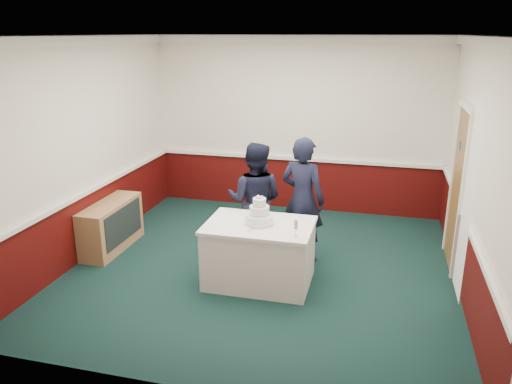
% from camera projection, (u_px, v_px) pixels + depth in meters
% --- Properties ---
extents(ground, '(5.00, 5.00, 0.00)m').
position_uv_depth(ground, '(262.00, 268.00, 6.74)').
color(ground, '#132E2A').
rests_on(ground, ground).
extents(room_shell, '(5.00, 5.00, 3.00)m').
position_uv_depth(room_shell, '(279.00, 116.00, 6.68)').
color(room_shell, white).
rests_on(room_shell, ground).
extents(sideboard, '(0.41, 1.20, 0.70)m').
position_uv_depth(sideboard, '(111.00, 226.00, 7.24)').
color(sideboard, '#98764A').
rests_on(sideboard, ground).
extents(cake_table, '(1.32, 0.92, 0.79)m').
position_uv_depth(cake_table, '(259.00, 253.00, 6.24)').
color(cake_table, white).
rests_on(cake_table, ground).
extents(wedding_cake, '(0.35, 0.35, 0.36)m').
position_uv_depth(wedding_cake, '(259.00, 215.00, 6.08)').
color(wedding_cake, white).
rests_on(wedding_cake, cake_table).
extents(cake_knife, '(0.08, 0.21, 0.00)m').
position_uv_depth(cake_knife, '(253.00, 229.00, 5.94)').
color(cake_knife, silver).
rests_on(cake_knife, cake_table).
extents(champagne_flute, '(0.05, 0.05, 0.21)m').
position_uv_depth(champagne_flute, '(296.00, 225.00, 5.70)').
color(champagne_flute, silver).
rests_on(champagne_flute, cake_table).
extents(person_man, '(0.80, 0.63, 1.64)m').
position_uv_depth(person_man, '(255.00, 201.00, 6.88)').
color(person_man, black).
rests_on(person_man, ground).
extents(person_woman, '(0.73, 0.59, 1.74)m').
position_uv_depth(person_woman, '(303.00, 200.00, 6.76)').
color(person_woman, black).
rests_on(person_woman, ground).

